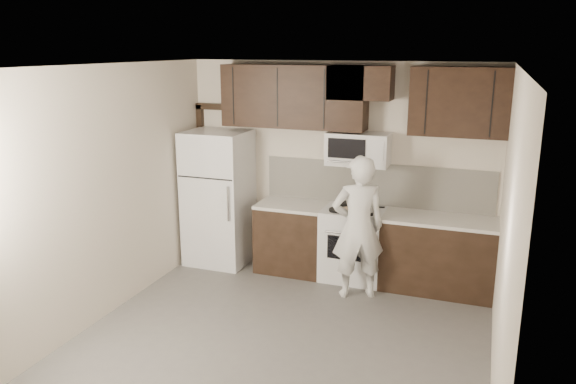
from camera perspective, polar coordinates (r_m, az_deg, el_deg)
The scene contains 14 objects.
floor at distance 5.73m, azimuth -1.28°, elevation -15.48°, with size 4.50×4.50×0.00m, color #575451.
back_wall at distance 7.26m, azimuth 5.11°, elevation 2.44°, with size 4.00×4.00×0.00m, color beige.
ceiling at distance 4.96m, azimuth -1.46°, elevation 12.61°, with size 4.50×4.50×0.00m, color white.
counter_run at distance 7.09m, azimuth 9.03°, elevation -5.51°, with size 2.95×0.64×0.91m.
stove at distance 7.15m, azimuth 6.63°, elevation -5.22°, with size 0.76×0.66×0.94m.
backsplash at distance 7.18m, azimuth 8.91°, elevation 0.79°, with size 2.90×0.02×0.54m, color silver.
upper_cabinets at distance 6.91m, azimuth 6.60°, elevation 9.61°, with size 3.48×0.35×0.78m.
microwave at distance 6.95m, azimuth 7.15°, elevation 4.36°, with size 0.76×0.42×0.40m.
refrigerator at distance 7.58m, azimuth -7.07°, elevation -0.58°, with size 0.80×0.76×1.80m.
door_trim at distance 7.95m, azimuth -8.48°, elevation 2.65°, with size 0.50×0.08×2.12m.
saucepan at distance 6.81m, azimuth 7.96°, elevation -1.67°, with size 0.31×0.18×0.17m.
baking_tray at distance 6.87m, azimuth 6.44°, elevation -1.99°, with size 0.38×0.29×0.02m, color black.
pizza at distance 6.87m, azimuth 6.45°, elevation -1.83°, with size 0.26×0.26×0.02m, color tan.
person at distance 6.53m, azimuth 7.12°, elevation -3.59°, with size 0.62×0.41×1.69m, color white.
Camera 1 is at (1.81, -4.62, 2.87)m, focal length 35.00 mm.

